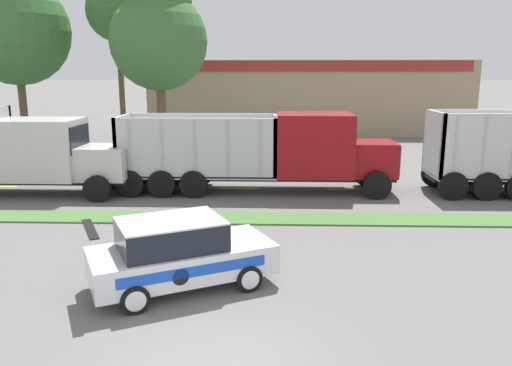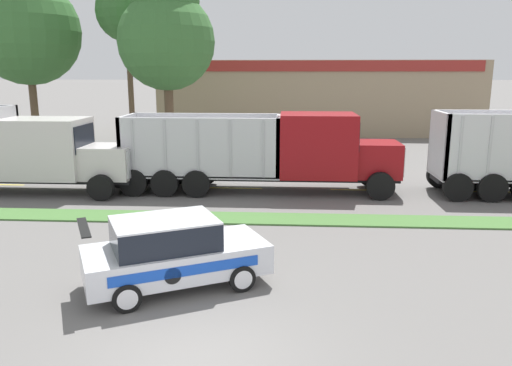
# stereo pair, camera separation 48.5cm
# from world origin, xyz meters

# --- Properties ---
(ground_plane) EXTENTS (600.00, 600.00, 0.00)m
(ground_plane) POSITION_xyz_m (0.00, 0.00, 0.00)
(ground_plane) COLOR slate
(grass_verge) EXTENTS (120.00, 1.38, 0.06)m
(grass_verge) POSITION_xyz_m (0.00, 8.78, 0.03)
(grass_verge) COLOR #477538
(grass_verge) RESTS_ON ground_plane
(centre_line_3) EXTENTS (2.40, 0.14, 0.01)m
(centre_line_3) POSITION_xyz_m (-6.13, 13.47, 0.00)
(centre_line_3) COLOR yellow
(centre_line_3) RESTS_ON ground_plane
(centre_line_4) EXTENTS (2.40, 0.14, 0.01)m
(centre_line_4) POSITION_xyz_m (-0.73, 13.47, 0.00)
(centre_line_4) COLOR yellow
(centre_line_4) RESTS_ON ground_plane
(centre_line_5) EXTENTS (2.40, 0.14, 0.01)m
(centre_line_5) POSITION_xyz_m (4.67, 13.47, 0.00)
(centre_line_5) COLOR yellow
(centre_line_5) RESTS_ON ground_plane
(centre_line_6) EXTENTS (2.40, 0.14, 0.01)m
(centre_line_6) POSITION_xyz_m (10.07, 13.47, 0.00)
(centre_line_6) COLOR yellow
(centre_line_6) RESTS_ON ground_plane
(dump_truck_mid) EXTENTS (11.42, 2.61, 3.61)m
(dump_truck_mid) POSITION_xyz_m (-9.64, 12.15, 1.67)
(dump_truck_mid) COLOR black
(dump_truck_mid) RESTS_ON ground_plane
(dump_truck_trail) EXTENTS (11.59, 2.73, 3.33)m
(dump_truck_trail) POSITION_xyz_m (1.59, 13.00, 1.69)
(dump_truck_trail) COLOR black
(dump_truck_trail) RESTS_ON ground_plane
(rally_car) EXTENTS (4.64, 3.57, 1.73)m
(rally_car) POSITION_xyz_m (-1.11, 3.17, 0.86)
(rally_car) COLOR silver
(rally_car) RESTS_ON ground_plane
(store_building_backdrop) EXTENTS (25.46, 12.10, 5.87)m
(store_building_backdrop) POSITION_xyz_m (4.00, 37.03, 2.94)
(store_building_backdrop) COLOR #9E896B
(store_building_backdrop) RESTS_ON ground_plane
(tree_behind_left) EXTENTS (5.75, 5.75, 11.07)m
(tree_behind_left) POSITION_xyz_m (-5.65, 22.38, 7.31)
(tree_behind_left) COLOR brown
(tree_behind_left) RESTS_ON ground_plane
(tree_behind_centre) EXTENTS (6.87, 6.87, 12.71)m
(tree_behind_centre) POSITION_xyz_m (-15.53, 25.09, 8.24)
(tree_behind_centre) COLOR brown
(tree_behind_centre) RESTS_ON ground_plane
(tree_behind_right) EXTENTS (4.04, 4.04, 11.96)m
(tree_behind_right) POSITION_xyz_m (-9.17, 26.18, 9.28)
(tree_behind_right) COLOR brown
(tree_behind_right) RESTS_ON ground_plane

